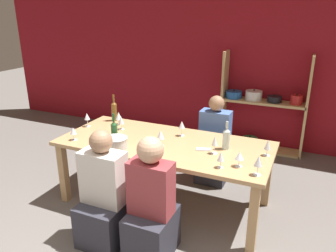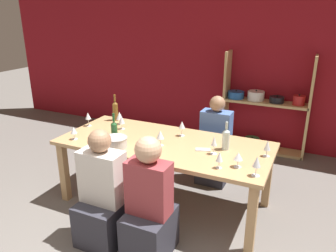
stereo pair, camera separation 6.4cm
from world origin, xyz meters
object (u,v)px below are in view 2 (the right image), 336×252
object	(u,v)px
wine_glass_red_b	(74,131)
cell_phone	(203,150)
wine_glass_empty_b	(160,135)
wine_glass_empty_c	(88,116)
person_far_a	(215,150)
wine_bottle_green	(115,110)
wine_glass_red_a	(214,142)
wine_glass_red_d	(182,125)
wine_bottle_dark	(226,139)
wine_glass_red_e	(119,116)
person_near_a	(149,212)
dining_table	(164,149)
mixing_bowl	(116,142)
wine_glass_empty_d	(238,157)
shelf_unit	(262,114)
person_near_b	(104,201)
wine_glass_red_f	(219,157)
wine_glass_red_c	(122,120)
wine_glass_empty_a	(267,146)
wine_glass_white_a	(257,162)
wine_bottle_amber	(114,131)

from	to	relation	value
wine_glass_red_b	cell_phone	size ratio (longest dim) A/B	0.87
wine_glass_empty_b	cell_phone	xyz separation A→B (m)	(0.44, 0.08, -0.11)
wine_glass_empty_c	person_far_a	world-z (taller)	person_far_a
wine_bottle_green	wine_glass_empty_b	world-z (taller)	wine_bottle_green
wine_glass_red_a	wine_glass_red_d	distance (m)	0.57
wine_bottle_dark	wine_glass_empty_c	xyz separation A→B (m)	(-1.71, -0.02, 0.01)
wine_glass_red_e	person_near_a	size ratio (longest dim) A/B	0.14
cell_phone	dining_table	bearing A→B (deg)	176.73
mixing_bowl	wine_glass_empty_c	bearing A→B (deg)	148.47
wine_bottle_green	wine_glass_empty_d	world-z (taller)	wine_bottle_green
mixing_bowl	wine_glass_red_e	distance (m)	0.73
shelf_unit	mixing_bowl	distance (m)	2.58
wine_glass_empty_b	person_near_b	size ratio (longest dim) A/B	0.15
wine_glass_red_d	cell_phone	world-z (taller)	wine_glass_red_d
shelf_unit	wine_glass_red_e	bearing A→B (deg)	-130.30
wine_glass_red_f	person_far_a	bearing A→B (deg)	108.33
wine_glass_red_c	person_far_a	size ratio (longest dim) A/B	0.15
person_near_a	wine_bottle_dark	bearing A→B (deg)	65.57
wine_bottle_green	cell_phone	world-z (taller)	wine_bottle_green
dining_table	wine_glass_empty_a	xyz separation A→B (m)	(1.06, 0.09, 0.19)
mixing_bowl	wine_glass_red_c	distance (m)	0.55
wine_glass_red_c	person_far_a	distance (m)	1.23
wine_bottle_dark	wine_glass_white_a	world-z (taller)	wine_bottle_dark
wine_glass_red_d	wine_bottle_green	bearing A→B (deg)	171.27
shelf_unit	wine_bottle_green	bearing A→B (deg)	-134.71
wine_bottle_amber	wine_glass_empty_c	xyz separation A→B (m)	(-0.56, 0.27, 0.00)
shelf_unit	wine_bottle_green	xyz separation A→B (m)	(-1.58, -1.59, 0.30)
wine_glass_red_a	wine_glass_white_a	distance (m)	0.54
wine_glass_red_f	wine_glass_empty_c	world-z (taller)	wine_glass_empty_c
wine_glass_red_c	wine_glass_empty_d	size ratio (longest dim) A/B	1.14
wine_glass_red_b	wine_glass_empty_d	world-z (taller)	same
wine_glass_empty_b	person_near_b	world-z (taller)	person_near_b
mixing_bowl	wine_bottle_amber	size ratio (longest dim) A/B	0.77
shelf_unit	wine_glass_empty_a	size ratio (longest dim) A/B	9.14
wine_glass_white_a	cell_phone	distance (m)	0.69
wine_glass_empty_c	person_near_b	bearing A→B (deg)	-46.62
wine_bottle_dark	wine_glass_red_f	size ratio (longest dim) A/B	1.86
wine_bottle_amber	wine_glass_empty_c	size ratio (longest dim) A/B	1.86
wine_glass_red_f	wine_bottle_dark	bearing A→B (deg)	98.36
wine_glass_red_d	wine_glass_empty_d	xyz separation A→B (m)	(0.76, -0.50, -0.02)
wine_bottle_green	person_near_a	xyz separation A→B (m)	(1.13, -1.20, -0.45)
person_near_a	wine_glass_red_d	bearing A→B (deg)	97.79
person_far_a	wine_bottle_dark	bearing A→B (deg)	114.20
dining_table	mixing_bowl	size ratio (longest dim) A/B	9.42
shelf_unit	cell_phone	bearing A→B (deg)	-96.83
wine_glass_empty_b	dining_table	bearing A→B (deg)	94.10
wine_glass_red_d	wine_glass_empty_d	distance (m)	0.91
cell_phone	person_near_b	world-z (taller)	person_near_b
shelf_unit	person_far_a	xyz separation A→B (m)	(-0.35, -1.23, -0.17)
wine_glass_empty_a	wine_glass_red_a	bearing A→B (deg)	-161.31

